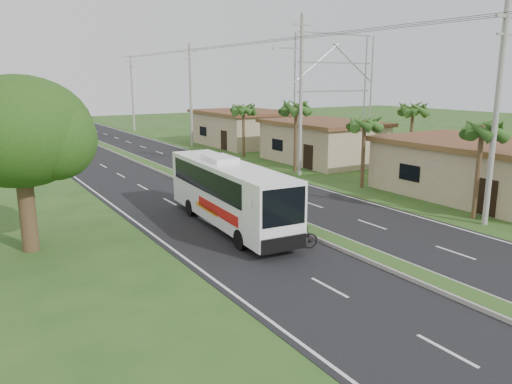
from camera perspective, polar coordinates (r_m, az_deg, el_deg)
ground at (r=20.71m, az=15.91°, el=-8.45°), size 180.00×180.00×0.00m
road_asphalt at (r=36.63m, az=-7.68°, el=1.17°), size 14.00×160.00×0.02m
median_strip at (r=36.61m, az=-7.68°, el=1.32°), size 1.20×160.00×0.18m
lane_edge_left at (r=34.53m, az=-17.87°, el=-0.07°), size 0.12×160.00×0.01m
lane_edge_right at (r=39.76m, az=1.17°, el=2.19°), size 0.12×160.00×0.01m
shop_near at (r=34.62m, az=24.56°, el=2.42°), size 8.60×12.60×3.52m
shop_mid at (r=45.34m, az=7.60°, el=5.78°), size 7.60×10.60×3.67m
shop_far at (r=56.80m, az=-1.41°, el=7.37°), size 8.60×11.60×3.82m
palm_verge_a at (r=28.46m, az=24.43°, el=6.45°), size 2.40×2.40×5.45m
palm_verge_b at (r=34.60m, az=12.31°, el=7.60°), size 2.40×2.40×5.05m
palm_verge_c at (r=39.51m, az=4.59°, el=9.58°), size 2.40×2.40×5.85m
palm_verge_d at (r=47.34m, az=-1.45°, el=9.45°), size 2.40×2.40×5.25m
palm_behind_shop at (r=42.48m, az=17.51°, el=9.00°), size 2.40×2.40×5.65m
shade_tree at (r=23.08m, az=-25.69°, el=5.82°), size 6.30×6.00×7.54m
utility_pole_a at (r=27.42m, az=25.75°, el=8.09°), size 1.60×0.28×11.00m
utility_pole_b at (r=38.46m, az=5.12°, el=11.17°), size 3.20×0.28×12.00m
utility_pole_c at (r=55.81m, az=-7.46°, el=11.02°), size 1.60×0.28×11.00m
utility_pole_d at (r=74.49m, az=-13.95°, el=11.00°), size 1.60×0.28×10.50m
billboard_lattice at (r=56.28m, az=8.96°, el=12.16°), size 10.18×1.18×12.07m
coach_bus_main at (r=24.95m, az=-3.15°, el=0.24°), size 3.01×10.88×3.47m
coach_bus_far at (r=65.86m, az=-21.98°, el=7.07°), size 2.45×10.79×3.14m
motorcyclist at (r=21.93m, az=4.84°, el=-4.68°), size 1.86×1.08×2.17m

